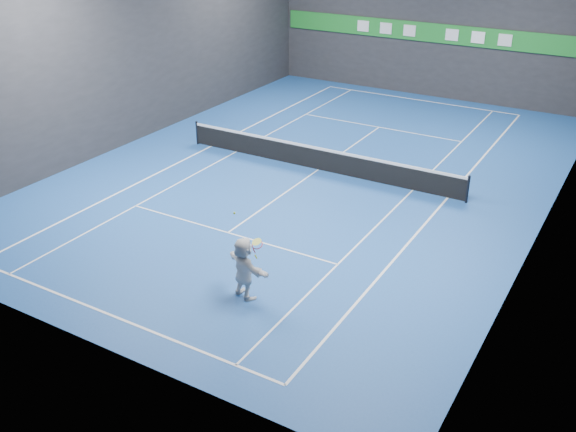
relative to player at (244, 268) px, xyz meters
The scene contains 19 objects.
ground 9.69m from the player, 105.81° to the left, with size 26.00×26.00×0.00m, color #1B4996.
wall_back 22.72m from the player, 96.73° to the left, with size 18.00×0.10×9.00m, color #27272A.
wall_front 5.79m from the player, 125.27° to the right, with size 18.00×0.10×9.00m, color #27272A.
wall_left 15.30m from the player, 141.40° to the left, with size 0.10×26.00×9.00m, color #27272A.
wall_right 11.81m from the player, 55.54° to the left, with size 0.10×26.00×9.00m, color #27272A.
baseline_near 3.81m from the player, 135.24° to the right, with size 10.98×0.08×0.01m, color white.
baseline_far 21.36m from the player, 97.08° to the left, with size 10.98×0.08×0.01m, color white.
sideline_doubles_left 12.37m from the player, 131.17° to the left, with size 0.08×23.78×0.01m, color white.
sideline_doubles_right 9.76m from the player, 72.87° to the left, with size 0.08×23.78×0.01m, color white.
sideline_singles_left 11.51m from the player, 125.98° to the left, with size 0.06×23.78×0.01m, color white.
sideline_singles_right 9.45m from the player, 80.94° to the left, with size 0.06×23.78×0.01m, color white.
service_line_near 4.01m from the player, 132.36° to the left, with size 8.23×0.06×0.01m, color white.
service_line_far 15.93m from the player, 99.52° to the left, with size 8.23×0.06×0.01m, color white.
center_service_line 9.69m from the player, 105.81° to the left, with size 0.06×12.80×0.01m, color white.
player is the anchor object (origin of this frame).
tennis_ball 1.67m from the player, 167.65° to the right, with size 0.06×0.06×0.06m, color #B1D122.
tennis_net 9.66m from the player, 105.81° to the left, with size 12.50×0.10×1.07m.
sponsor_banner 22.52m from the player, 96.75° to the left, with size 17.64×0.11×1.00m.
tennis_racket 0.89m from the player, ahead, with size 0.41×0.38×0.66m.
Camera 1 is at (11.37, -21.77, 10.08)m, focal length 40.00 mm.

